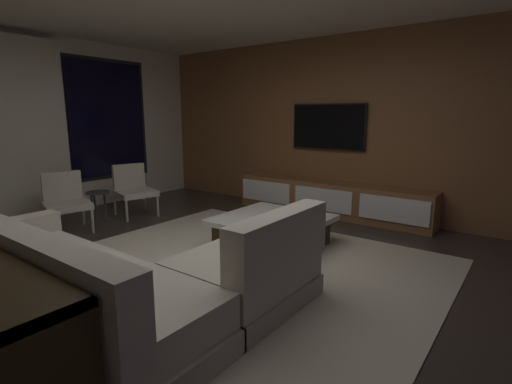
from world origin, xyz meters
TOP-DOWN VIEW (x-y plane):
  - floor at (0.00, 0.00)m, footprint 9.20×9.20m
  - back_wall_with_window at (-0.06, 3.62)m, footprint 6.60×0.30m
  - media_wall at (3.06, 0.00)m, footprint 0.12×7.80m
  - area_rug at (0.35, -0.10)m, footprint 3.20×3.80m
  - sectional_couch at (-0.97, -0.04)m, footprint 1.98×2.50m
  - coffee_table at (1.04, -0.02)m, footprint 1.16×1.16m
  - book_stack_on_coffee_table at (1.13, -0.18)m, footprint 0.30×0.18m
  - accent_chair_near_window at (0.99, 2.54)m, footprint 0.67×0.68m
  - accent_chair_by_curtain at (-0.06, 2.56)m, footprint 0.68×0.69m
  - side_stool at (0.40, 2.56)m, footprint 0.32×0.32m
  - media_console at (2.77, 0.05)m, footprint 0.46×3.10m
  - mounted_tv at (2.95, 0.25)m, footprint 0.05×1.21m

SIDE VIEW (x-z plane):
  - floor at x=0.00m, z-range 0.00..0.00m
  - area_rug at x=0.35m, z-range 0.00..0.01m
  - coffee_table at x=1.04m, z-range 0.01..0.37m
  - media_console at x=2.77m, z-range -0.01..0.51m
  - sectional_couch at x=-0.97m, z-range -0.12..0.70m
  - side_stool at x=0.40m, z-range 0.14..0.60m
  - book_stack_on_coffee_table at x=1.13m, z-range 0.36..0.44m
  - accent_chair_near_window at x=0.99m, z-range 0.04..0.82m
  - accent_chair_by_curtain at x=-0.06m, z-range 0.04..0.82m
  - back_wall_with_window at x=-0.06m, z-range -0.01..2.69m
  - media_wall at x=3.06m, z-range 0.00..2.70m
  - mounted_tv at x=2.95m, z-range 1.00..1.70m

